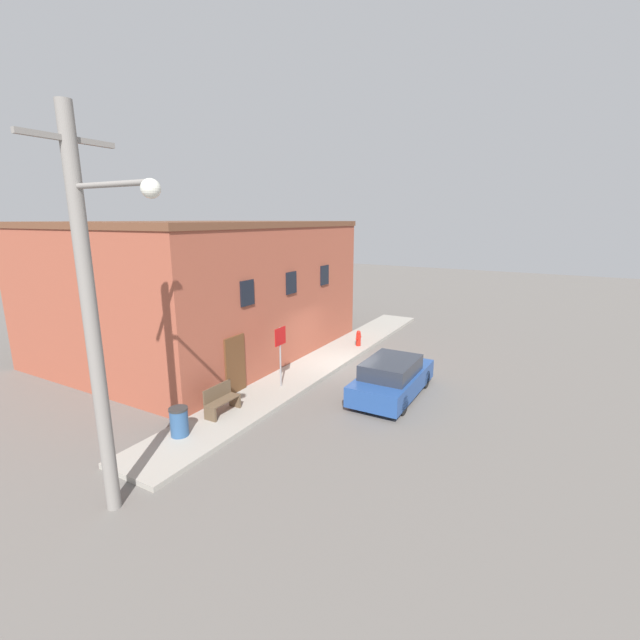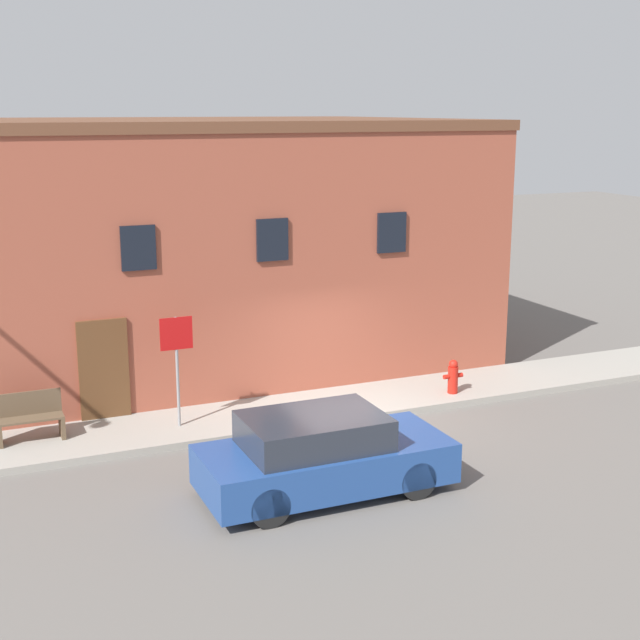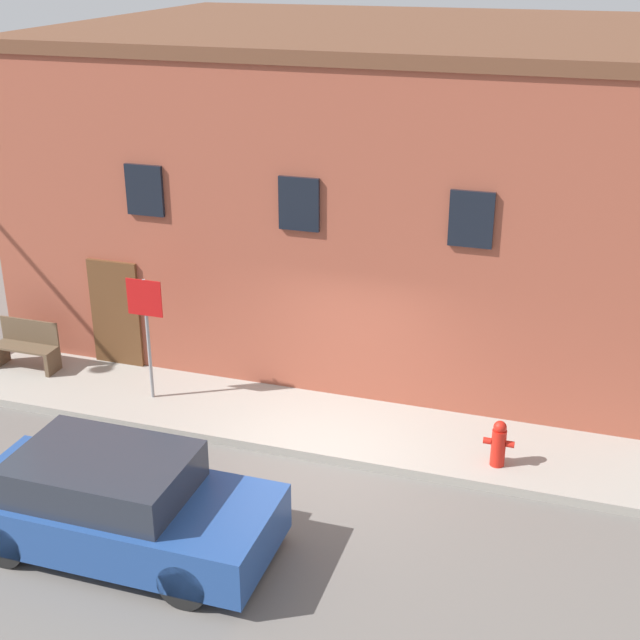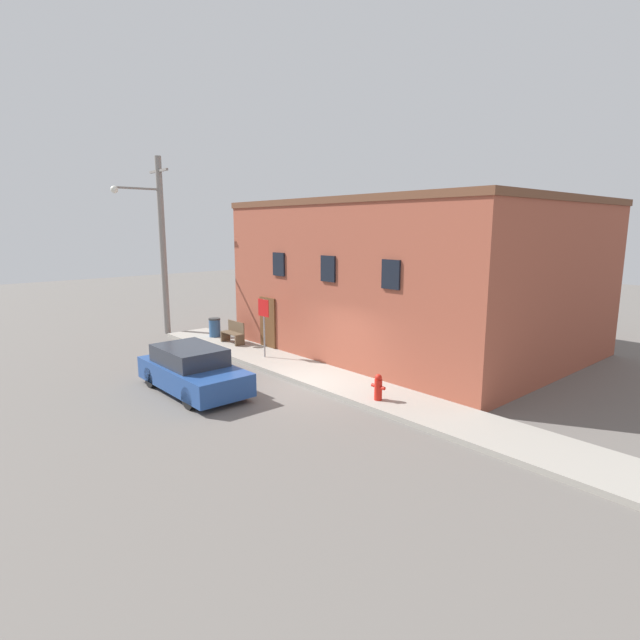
{
  "view_description": "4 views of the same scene",
  "coord_description": "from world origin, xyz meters",
  "px_view_note": "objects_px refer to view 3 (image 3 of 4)",
  "views": [
    {
      "loc": [
        -15.54,
        -7.56,
        6.13
      ],
      "look_at": [
        -0.29,
        1.01,
        2.0
      ],
      "focal_mm": 24.0,
      "sensor_mm": 36.0,
      "label": 1
    },
    {
      "loc": [
        -7.44,
        -15.56,
        6.3
      ],
      "look_at": [
        -0.29,
        1.01,
        2.0
      ],
      "focal_mm": 50.0,
      "sensor_mm": 36.0,
      "label": 2
    },
    {
      "loc": [
        3.73,
        -11.45,
        7.6
      ],
      "look_at": [
        -0.29,
        1.01,
        2.0
      ],
      "focal_mm": 50.0,
      "sensor_mm": 36.0,
      "label": 3
    },
    {
      "loc": [
        11.81,
        -9.69,
        5.01
      ],
      "look_at": [
        -0.29,
        1.01,
        2.0
      ],
      "focal_mm": 28.0,
      "sensor_mm": 36.0,
      "label": 4
    }
  ],
  "objects_px": {
    "stop_sign": "(146,317)",
    "parked_car": "(117,504)",
    "bench": "(27,347)",
    "fire_hydrant": "(499,443)"
  },
  "relations": [
    {
      "from": "stop_sign",
      "to": "bench",
      "type": "relative_size",
      "value": 1.82
    },
    {
      "from": "fire_hydrant",
      "to": "stop_sign",
      "type": "bearing_deg",
      "value": 176.7
    },
    {
      "from": "parked_car",
      "to": "stop_sign",
      "type": "bearing_deg",
      "value": 111.48
    },
    {
      "from": "bench",
      "to": "parked_car",
      "type": "height_order",
      "value": "parked_car"
    },
    {
      "from": "bench",
      "to": "fire_hydrant",
      "type": "bearing_deg",
      "value": -4.63
    },
    {
      "from": "stop_sign",
      "to": "parked_car",
      "type": "relative_size",
      "value": 0.53
    },
    {
      "from": "stop_sign",
      "to": "bench",
      "type": "bearing_deg",
      "value": 172.49
    },
    {
      "from": "bench",
      "to": "parked_car",
      "type": "xyz_separation_m",
      "value": [
        4.26,
        -4.1,
        0.09
      ]
    },
    {
      "from": "bench",
      "to": "stop_sign",
      "type": "bearing_deg",
      "value": -7.51
    },
    {
      "from": "bench",
      "to": "parked_car",
      "type": "relative_size",
      "value": 0.29
    }
  ]
}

